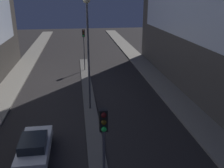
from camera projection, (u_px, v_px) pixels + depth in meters
median_strip at (89, 99)px, 23.12m from camera, size 1.06×29.61×0.11m
traffic_light_near at (104, 141)px, 9.80m from camera, size 0.32×0.42×5.08m
traffic_light_mid at (84, 41)px, 30.58m from camera, size 0.32×0.42×5.08m
street_lamp at (88, 33)px, 18.99m from camera, size 0.57×0.57×9.05m
car_left_lane at (35, 147)px, 14.76m from camera, size 1.75×4.15×1.44m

